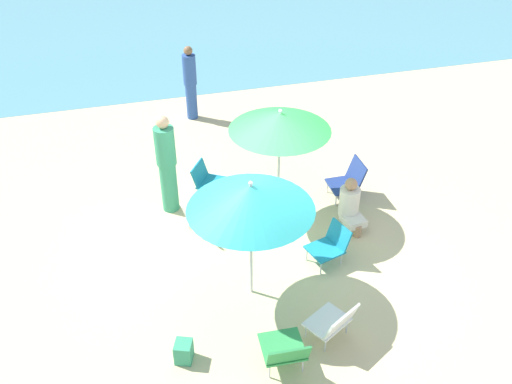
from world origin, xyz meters
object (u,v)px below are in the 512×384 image
(beach_chair_b, at_px, (349,179))
(beach_chair_c, at_px, (330,244))
(beach_chair_d, at_px, (285,350))
(person_a, at_px, (350,204))
(person_b, at_px, (190,83))
(beach_chair_a, at_px, (334,322))
(beach_bag, at_px, (184,351))
(beach_chair_f, at_px, (199,219))
(person_c, at_px, (167,164))
(umbrella_teal, at_px, (251,197))
(beach_chair_e, at_px, (208,179))
(umbrella_green, at_px, (280,122))

(beach_chair_b, xyz_separation_m, beach_chair_c, (-0.93, -1.50, -0.03))
(beach_chair_d, bearing_deg, person_a, -34.62)
(person_b, bearing_deg, person_a, 168.98)
(beach_chair_a, xyz_separation_m, beach_chair_d, (-0.74, -0.27, 0.00))
(beach_bag, bearing_deg, person_a, 32.85)
(beach_chair_f, relative_size, person_b, 0.40)
(beach_chair_a, bearing_deg, person_b, -23.34)
(beach_chair_d, bearing_deg, person_c, 16.38)
(beach_chair_c, height_order, person_b, person_b)
(umbrella_teal, relative_size, beach_chair_b, 2.74)
(beach_chair_a, xyz_separation_m, person_a, (1.15, 2.16, 0.11))
(person_c, bearing_deg, beach_bag, -165.26)
(beach_chair_d, bearing_deg, beach_bag, 71.95)
(beach_chair_b, relative_size, beach_chair_f, 1.07)
(beach_chair_a, bearing_deg, beach_chair_b, -55.32)
(beach_chair_e, bearing_deg, person_b, 118.26)
(umbrella_green, relative_size, person_c, 1.11)
(beach_chair_a, bearing_deg, beach_chair_d, 80.95)
(person_a, xyz_separation_m, beach_bag, (-3.05, -1.97, -0.28))
(beach_chair_a, xyz_separation_m, person_c, (-1.59, 3.41, 0.57))
(umbrella_teal, relative_size, person_c, 1.07)
(beach_chair_d, relative_size, beach_chair_f, 0.97)
(umbrella_green, relative_size, beach_chair_a, 2.73)
(umbrella_green, bearing_deg, person_b, 101.33)
(person_a, height_order, beach_bag, person_a)
(beach_chair_c, height_order, person_a, person_a)
(beach_chair_e, bearing_deg, umbrella_teal, -55.03)
(beach_chair_a, height_order, person_b, person_b)
(beach_chair_c, bearing_deg, beach_chair_a, 54.26)
(beach_chair_f, xyz_separation_m, person_c, (-0.35, 0.78, 0.61))
(beach_chair_c, height_order, beach_chair_e, beach_chair_c)
(beach_chair_d, distance_m, beach_chair_e, 3.96)
(beach_chair_b, xyz_separation_m, person_c, (-3.06, 0.47, 0.53))
(beach_chair_b, distance_m, beach_chair_c, 1.77)
(beach_chair_e, distance_m, person_b, 3.02)
(umbrella_teal, bearing_deg, person_a, 28.39)
(person_b, xyz_separation_m, person_c, (-0.95, -3.25, 0.06))
(beach_chair_d, height_order, beach_chair_e, beach_chair_d)
(beach_chair_f, height_order, beach_bag, beach_chair_f)
(beach_chair_c, bearing_deg, umbrella_teal, -1.59)
(umbrella_green, relative_size, beach_chair_f, 3.02)
(umbrella_teal, xyz_separation_m, beach_chair_f, (-0.46, 1.52, -1.37))
(person_b, bearing_deg, beach_chair_d, 146.49)
(beach_chair_c, distance_m, beach_bag, 2.74)
(beach_chair_b, distance_m, beach_chair_e, 2.46)
(beach_chair_b, bearing_deg, beach_chair_c, 58.57)
(umbrella_teal, xyz_separation_m, beach_chair_c, (1.31, 0.33, -1.33))
(beach_chair_d, bearing_deg, umbrella_green, -12.51)
(beach_chair_f, xyz_separation_m, person_b, (0.60, 4.02, 0.55))
(beach_chair_e, distance_m, person_a, 2.55)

